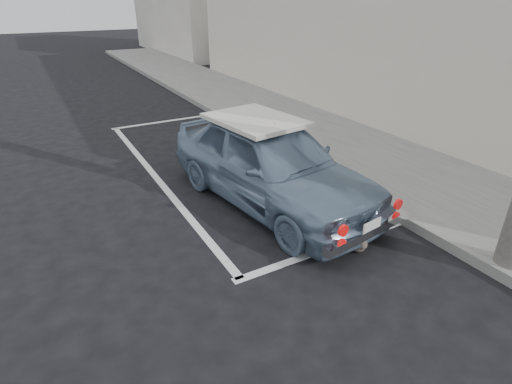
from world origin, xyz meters
TOP-DOWN VIEW (x-y plane):
  - ground at (0.00, 0.00)m, footprint 80.00×80.00m
  - sidewalk at (3.20, 2.00)m, footprint 2.80×40.00m
  - pline_rear at (0.50, -0.50)m, footprint 3.00×0.12m
  - pline_front at (0.50, 6.50)m, footprint 3.00×0.12m
  - pline_side at (-0.90, 3.00)m, footprint 0.12×7.00m
  - retro_coupe at (0.48, 1.08)m, footprint 2.18×4.26m
  - cat at (0.75, -0.72)m, footprint 0.25×0.47m

SIDE VIEW (x-z plane):
  - ground at x=0.00m, z-range 0.00..0.00m
  - pline_rear at x=0.50m, z-range 0.00..0.01m
  - pline_front at x=0.50m, z-range 0.00..0.01m
  - pline_side at x=-0.90m, z-range 0.00..0.01m
  - sidewalk at x=3.20m, z-range 0.00..0.15m
  - cat at x=0.75m, z-range -0.01..0.24m
  - retro_coupe at x=0.48m, z-range 0.01..1.39m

